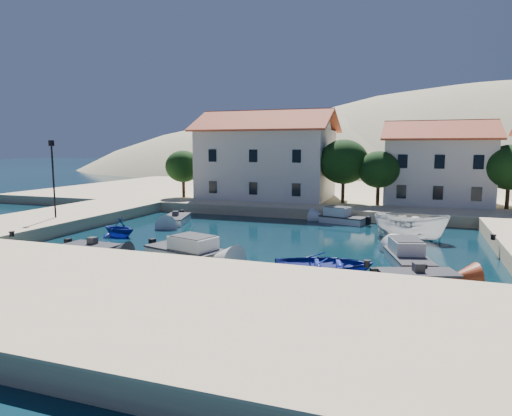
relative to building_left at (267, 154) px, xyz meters
The scene contains 20 objects.
ground 29.24m from the building_left, 77.91° to the right, with size 400.00×400.00×0.00m, color black.
quay_south 34.95m from the building_left, 79.99° to the right, with size 52.00×12.00×1.00m, color #CFBA8D.
quay_west 22.86m from the building_left, 125.84° to the right, with size 8.00×20.00×1.00m, color #CFBA8D.
quay_north 13.91m from the building_left, 51.34° to the left, with size 80.00×36.00×1.00m, color #CFBA8D.
hills 103.51m from the building_left, 74.43° to the left, with size 254.00×176.00×99.00m.
building_left is the anchor object (origin of this frame).
building_mid 18.04m from the building_left, ahead, with size 10.50×8.40×8.30m.
trees 10.87m from the building_left, 13.60° to the right, with size 37.30×5.30×6.45m.
lamppost 23.10m from the building_left, 119.90° to the right, with size 0.35×0.25×6.22m.
bollards 26.13m from the building_left, 69.97° to the right, with size 29.36×9.56×0.30m.
motorboat_grey_sw 26.68m from the building_left, 96.81° to the right, with size 3.55×1.72×1.25m.
cabin_cruiser_south 25.62m from the building_left, 83.30° to the right, with size 5.51×3.58×1.60m.
rowboat_south 28.40m from the building_left, 65.39° to the right, with size 3.79×5.31×1.10m, color navy.
motorboat_red_se 31.06m from the building_left, 57.64° to the right, with size 4.09×2.84×1.25m.
cabin_cruiser_east 27.91m from the building_left, 54.68° to the right, with size 3.07×4.99×1.60m.
boat_east 22.07m from the building_left, 42.09° to the right, with size 2.05×5.44×2.10m, color silver.
motorboat_white_ne 20.99m from the building_left, 34.19° to the right, with size 2.18×3.35×1.25m.
rowboat_west 21.97m from the building_left, 103.69° to the right, with size 2.58×2.98×1.57m, color navy.
motorboat_white_west 15.40m from the building_left, 106.20° to the right, with size 3.07×4.72×1.25m.
cabin_cruiser_north 14.56m from the building_left, 41.84° to the right, with size 4.33×2.76×1.60m.
Camera 1 is at (10.09, -21.06, 6.74)m, focal length 32.00 mm.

